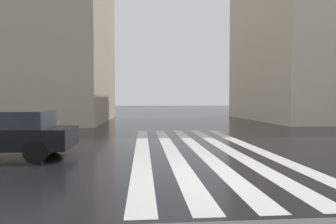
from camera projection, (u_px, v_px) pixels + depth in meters
ground_plane at (203, 175)px, 6.92m from camera, size 220.00×220.00×0.00m
zebra_crossing at (197, 148)px, 10.95m from camera, size 13.00×4.50×0.01m
car_black at (3, 133)px, 8.93m from camera, size 1.85×4.10×1.41m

